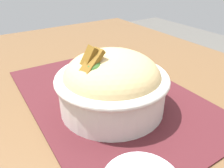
# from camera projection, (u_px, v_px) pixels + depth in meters

# --- Properties ---
(table) EXTENTS (1.19, 0.85, 0.74)m
(table) POSITION_uv_depth(u_px,v_px,m) (110.00, 126.00, 0.50)
(table) COLOR brown
(table) RESTS_ON ground_plane
(placemat) EXTENTS (0.46, 0.31, 0.00)m
(placemat) POSITION_uv_depth(u_px,v_px,m) (110.00, 95.00, 0.47)
(placemat) COLOR #47191E
(placemat) RESTS_ON table
(bowl) EXTENTS (0.23, 0.23, 0.13)m
(bowl) POSITION_uv_depth(u_px,v_px,m) (112.00, 83.00, 0.40)
(bowl) COLOR silver
(bowl) RESTS_ON placemat
(fork) EXTENTS (0.04, 0.13, 0.00)m
(fork) POSITION_uv_depth(u_px,v_px,m) (94.00, 81.00, 0.51)
(fork) COLOR silver
(fork) RESTS_ON placemat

